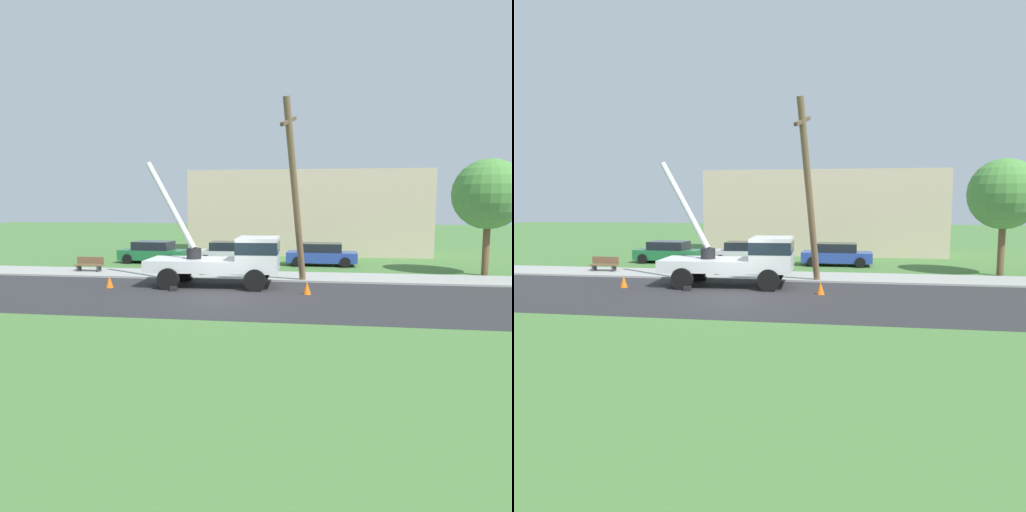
# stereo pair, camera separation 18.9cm
# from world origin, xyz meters

# --- Properties ---
(ground_plane) EXTENTS (120.00, 120.00, 0.00)m
(ground_plane) POSITION_xyz_m (0.00, 12.00, 0.00)
(ground_plane) COLOR #477538
(road_asphalt) EXTENTS (80.00, 8.20, 0.01)m
(road_asphalt) POSITION_xyz_m (0.00, 0.00, 0.00)
(road_asphalt) COLOR #2B2B2D
(road_asphalt) RESTS_ON ground
(sidewalk_strip) EXTENTS (80.00, 3.05, 0.10)m
(sidewalk_strip) POSITION_xyz_m (0.00, 5.62, 0.05)
(sidewalk_strip) COLOR #9E9E99
(sidewalk_strip) RESTS_ON ground
(utility_truck) EXTENTS (6.86, 3.21, 5.98)m
(utility_truck) POSITION_xyz_m (-0.03, 2.55, 1.41)
(utility_truck) COLOR silver
(utility_truck) RESTS_ON ground
(leaning_utility_pole) EXTENTS (1.12, 3.33, 8.69)m
(leaning_utility_pole) POSITION_xyz_m (2.92, 3.19, 4.45)
(leaning_utility_pole) COLOR brown
(leaning_utility_pole) RESTS_ON ground
(traffic_cone_ahead) EXTENTS (0.36, 0.36, 0.56)m
(traffic_cone_ahead) POSITION_xyz_m (3.62, 1.03, 0.28)
(traffic_cone_ahead) COLOR orange
(traffic_cone_ahead) RESTS_ON ground
(traffic_cone_behind) EXTENTS (0.36, 0.36, 0.56)m
(traffic_cone_behind) POSITION_xyz_m (-5.59, 1.35, 0.28)
(traffic_cone_behind) COLOR orange
(traffic_cone_behind) RESTS_ON ground
(parked_sedan_green) EXTENTS (4.50, 2.19, 1.42)m
(parked_sedan_green) POSITION_xyz_m (-6.88, 10.65, 0.71)
(parked_sedan_green) COLOR #1E6638
(parked_sedan_green) RESTS_ON ground
(parked_sedan_silver) EXTENTS (4.48, 2.15, 1.42)m
(parked_sedan_silver) POSITION_xyz_m (-1.82, 11.08, 0.71)
(parked_sedan_silver) COLOR #B7B7BF
(parked_sedan_silver) RESTS_ON ground
(parked_sedan_blue) EXTENTS (4.43, 2.06, 1.42)m
(parked_sedan_blue) POSITION_xyz_m (4.17, 10.86, 0.71)
(parked_sedan_blue) COLOR #263F99
(parked_sedan_blue) RESTS_ON ground
(park_bench) EXTENTS (1.60, 0.45, 0.90)m
(park_bench) POSITION_xyz_m (-8.85, 5.69, 0.46)
(park_bench) COLOR brown
(park_bench) RESTS_ON ground
(roadside_tree_near) EXTENTS (3.78, 3.78, 6.32)m
(roadside_tree_near) POSITION_xyz_m (13.02, 7.81, 4.40)
(roadside_tree_near) COLOR brown
(roadside_tree_near) RESTS_ON ground
(lowrise_building_backdrop) EXTENTS (18.00, 6.00, 6.40)m
(lowrise_building_backdrop) POSITION_xyz_m (3.05, 18.58, 3.20)
(lowrise_building_backdrop) COLOR #C6B293
(lowrise_building_backdrop) RESTS_ON ground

